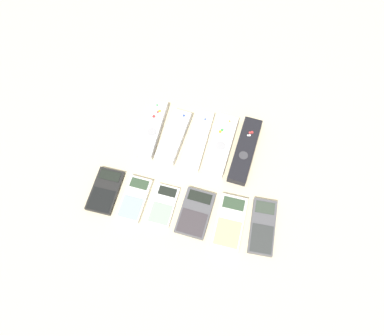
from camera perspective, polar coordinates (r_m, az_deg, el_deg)
ground_plane at (r=1.07m, az=-0.39°, el=-1.78°), size 3.00×3.00×0.00m
remote_0 at (r=1.13m, az=-5.86°, el=5.89°), size 0.04×0.19×0.03m
remote_1 at (r=1.12m, az=-2.82°, el=4.84°), size 0.07×0.18×0.03m
remote_2 at (r=1.11m, az=0.85°, el=4.27°), size 0.06×0.20×0.02m
remote_3 at (r=1.11m, az=4.46°, el=3.53°), size 0.07×0.20×0.03m
remote_4 at (r=1.10m, az=8.07°, el=2.69°), size 0.07×0.22×0.03m
calculator_0 at (r=1.08m, az=-13.09°, el=-3.37°), size 0.07×0.13×0.01m
calculator_1 at (r=1.05m, az=-8.74°, el=-4.64°), size 0.07×0.13×0.02m
calculator_2 at (r=1.04m, az=-4.37°, el=-5.65°), size 0.06×0.12×0.01m
calculator_3 at (r=1.02m, az=0.51°, el=-6.85°), size 0.09×0.14×0.02m
calculator_4 at (r=1.02m, az=5.78°, el=-8.16°), size 0.07×0.15×0.02m
calculator_5 at (r=1.03m, az=10.72°, el=-8.77°), size 0.07×0.16×0.02m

